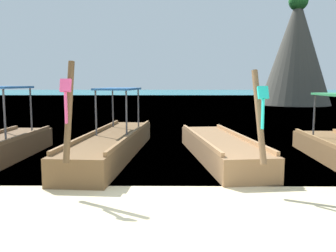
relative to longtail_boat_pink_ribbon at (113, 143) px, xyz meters
The scene contains 5 objects.
ground 4.59m from the longtail_boat_pink_ribbon, 69.47° to the right, with size 120.00×120.00×0.00m, color beige.
sea_water 56.96m from the longtail_boat_pink_ribbon, 88.39° to the left, with size 120.00×120.00×0.00m, color #147A89.
longtail_boat_pink_ribbon is the anchor object (origin of this frame).
longtail_boat_turquoise_ribbon 3.07m from the longtail_boat_pink_ribbon, ahead, with size 1.93×6.02×2.36m.
karst_rock 29.19m from the longtail_boat_pink_ribbon, 60.77° to the left, with size 6.91×6.82×10.94m.
Camera 1 is at (0.09, -5.74, 2.07)m, focal length 37.54 mm.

